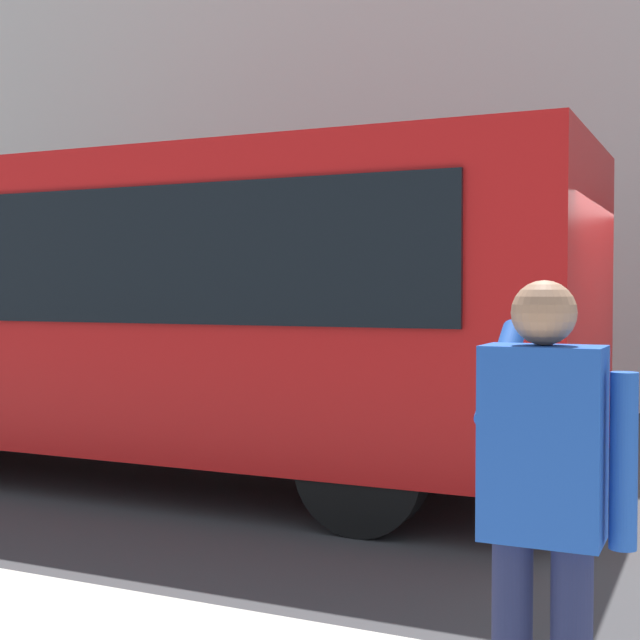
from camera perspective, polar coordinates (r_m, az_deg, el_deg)
name	(u,v)px	position (r m, az deg, el deg)	size (l,w,h in m)	color
ground_plane	(595,513)	(7.81, 17.08, -11.63)	(60.00, 60.00, 0.00)	#38383A
red_bus	(120,304)	(9.07, -12.62, 1.01)	(9.05, 2.54, 3.08)	red
pedestrian_photographer	(544,489)	(3.18, 14.05, -10.40)	(0.53, 0.52, 1.70)	#1E2347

